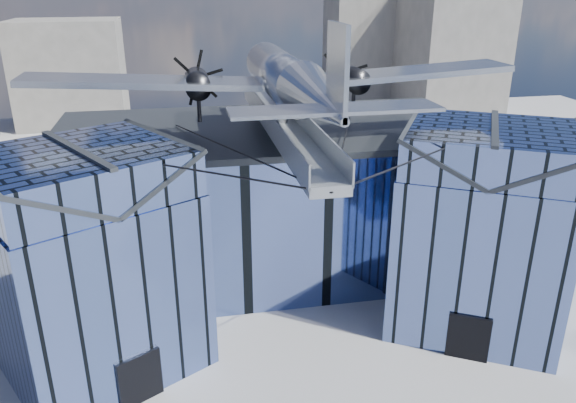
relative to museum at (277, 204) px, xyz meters
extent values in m
plane|color=gray|center=(0.00, -5.82, -5.54)|extent=(120.00, 120.00, 0.00)
cube|color=#5067A4|center=(0.00, 3.18, -0.79)|extent=(28.00, 14.00, 9.50)
cube|color=#272B2F|center=(0.00, 3.18, 4.16)|extent=(28.00, 14.00, 0.40)
cube|color=#5067A4|center=(-10.50, -6.82, -0.79)|extent=(11.79, 11.43, 9.50)
cube|color=#5067A4|center=(-10.50, -6.82, 5.06)|extent=(11.56, 11.20, 2.20)
cube|color=#272B2F|center=(-12.45, -7.94, 5.06)|extent=(7.98, 9.23, 2.40)
cube|color=#272B2F|center=(-8.55, -5.69, 5.06)|extent=(7.98, 9.23, 2.40)
cube|color=#272B2F|center=(-10.50, -6.82, 6.21)|extent=(4.30, 7.10, 0.18)
cube|color=black|center=(-8.48, -10.33, -4.24)|extent=(2.03, 1.32, 2.60)
cube|color=black|center=(-6.60, -4.57, -0.79)|extent=(0.34, 0.34, 9.50)
cube|color=#5067A4|center=(10.50, -6.82, -0.79)|extent=(11.79, 11.43, 9.50)
cube|color=#5067A4|center=(10.50, -6.82, 5.06)|extent=(11.56, 11.20, 2.20)
cube|color=#272B2F|center=(8.55, -5.69, 5.06)|extent=(7.98, 9.23, 2.40)
cube|color=#272B2F|center=(12.45, -7.94, 5.06)|extent=(7.98, 9.23, 2.40)
cube|color=#272B2F|center=(10.50, -6.82, 6.21)|extent=(4.30, 7.10, 0.18)
cube|color=black|center=(8.48, -10.33, -4.24)|extent=(2.03, 1.32, 2.60)
cube|color=black|center=(6.60, -4.57, -0.79)|extent=(0.34, 0.34, 9.50)
cube|color=#9499A0|center=(0.00, -2.32, 5.56)|extent=(1.80, 21.00, 0.50)
cube|color=#9499A0|center=(-0.90, -2.32, 6.21)|extent=(0.08, 21.00, 1.10)
cube|color=#9499A0|center=(0.90, -2.32, 6.21)|extent=(0.08, 21.00, 1.10)
cylinder|color=#9499A0|center=(0.00, 7.18, 4.89)|extent=(0.44, 0.44, 1.35)
cylinder|color=#9499A0|center=(0.00, 1.18, 4.89)|extent=(0.44, 0.44, 1.35)
cylinder|color=#9499A0|center=(0.00, -2.82, 4.89)|extent=(0.44, 0.44, 1.35)
cylinder|color=#9499A0|center=(0.00, -1.82, 6.51)|extent=(0.70, 0.70, 1.40)
cylinder|color=black|center=(-5.25, -9.82, 5.86)|extent=(10.55, 6.08, 0.69)
cylinder|color=black|center=(5.25, -9.82, 5.86)|extent=(10.55, 6.08, 0.69)
cylinder|color=black|center=(-3.00, -4.32, 5.01)|extent=(6.09, 17.04, 1.19)
cylinder|color=black|center=(3.00, -4.32, 5.01)|extent=(6.09, 17.04, 1.19)
cylinder|color=#ABB1B8|center=(0.00, -1.82, 8.46)|extent=(2.50, 11.00, 2.50)
sphere|color=#ABB1B8|center=(0.00, 3.68, 8.46)|extent=(2.50, 2.50, 2.50)
cube|color=black|center=(0.00, 2.68, 9.15)|extent=(1.60, 1.40, 0.50)
cone|color=#ABB1B8|center=(0.00, -10.82, 8.76)|extent=(2.50, 7.00, 2.50)
cube|color=#ABB1B8|center=(0.00, -13.12, 10.36)|extent=(0.18, 2.40, 3.40)
cube|color=#ABB1B8|center=(0.00, -13.02, 8.96)|extent=(8.00, 1.80, 0.14)
cube|color=#ABB1B8|center=(-7.00, -0.82, 8.16)|extent=(14.00, 3.20, 1.08)
cylinder|color=black|center=(-4.60, -0.22, 7.91)|extent=(1.44, 3.20, 1.44)
cone|color=black|center=(-4.60, 1.58, 7.91)|extent=(0.70, 0.70, 0.70)
cube|color=black|center=(-4.60, 1.73, 7.91)|extent=(1.05, 0.06, 3.33)
cube|color=black|center=(-4.60, 1.73, 7.91)|extent=(2.53, 0.06, 2.53)
cube|color=black|center=(-4.60, 1.73, 7.91)|extent=(3.33, 0.06, 1.05)
cylinder|color=black|center=(-4.60, -0.82, 6.69)|extent=(0.24, 0.24, 1.75)
cube|color=#ABB1B8|center=(7.00, -0.82, 8.16)|extent=(14.00, 3.20, 1.08)
cylinder|color=black|center=(4.60, -0.22, 7.91)|extent=(1.44, 3.20, 1.44)
cone|color=black|center=(4.60, 1.58, 7.91)|extent=(0.70, 0.70, 0.70)
cube|color=black|center=(4.60, 1.73, 7.91)|extent=(1.05, 0.06, 3.33)
cube|color=black|center=(4.60, 1.73, 7.91)|extent=(2.53, 0.06, 2.53)
cube|color=black|center=(4.60, 1.73, 7.91)|extent=(3.33, 0.06, 1.05)
cylinder|color=black|center=(4.60, -0.82, 6.69)|extent=(0.24, 0.24, 1.75)
cube|color=slate|center=(32.00, 42.18, 3.46)|extent=(12.00, 14.00, 18.00)
cube|color=slate|center=(-20.00, 49.18, 1.46)|extent=(14.00, 10.00, 14.00)
cube|color=slate|center=(22.00, 52.18, 7.46)|extent=(9.00, 9.00, 26.00)
camera|label=1|loc=(-5.72, -32.98, 13.49)|focal=35.00mm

